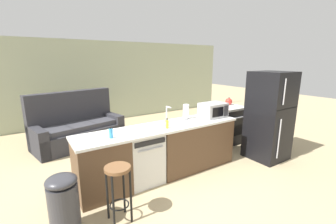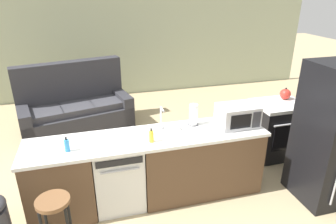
{
  "view_description": "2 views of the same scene",
  "coord_description": "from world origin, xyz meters",
  "px_view_note": "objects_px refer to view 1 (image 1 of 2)",
  "views": [
    {
      "loc": [
        -1.77,
        -3.13,
        2.0
      ],
      "look_at": [
        0.58,
        0.49,
        1.0
      ],
      "focal_mm": 24.0,
      "sensor_mm": 36.0,
      "label": 1
    },
    {
      "loc": [
        -0.48,
        -3.16,
        2.59
      ],
      "look_at": [
        0.45,
        0.21,
        1.1
      ],
      "focal_mm": 32.0,
      "sensor_mm": 36.0,
      "label": 2
    }
  ],
  "objects_px": {
    "stove_range": "(227,124)",
    "kettle": "(229,102)",
    "paper_towel_roll": "(186,112)",
    "bar_stool": "(118,182)",
    "dishwasher": "(142,158)",
    "trash_bin": "(64,204)",
    "microwave": "(213,110)",
    "soap_bottle": "(167,124)",
    "refrigerator": "(269,116)",
    "dish_soap_bottle": "(111,133)",
    "couch": "(77,128)"
  },
  "relations": [
    {
      "from": "dishwasher",
      "to": "microwave",
      "type": "bearing_deg",
      "value": -0.05
    },
    {
      "from": "kettle",
      "to": "couch",
      "type": "bearing_deg",
      "value": 152.06
    },
    {
      "from": "refrigerator",
      "to": "trash_bin",
      "type": "distance_m",
      "value": 3.92
    },
    {
      "from": "dish_soap_bottle",
      "to": "bar_stool",
      "type": "relative_size",
      "value": 0.24
    },
    {
      "from": "kettle",
      "to": "bar_stool",
      "type": "relative_size",
      "value": 0.28
    },
    {
      "from": "dish_soap_bottle",
      "to": "bar_stool",
      "type": "height_order",
      "value": "dish_soap_bottle"
    },
    {
      "from": "soap_bottle",
      "to": "kettle",
      "type": "xyz_separation_m",
      "value": [
        2.37,
        0.82,
        0.01
      ]
    },
    {
      "from": "dishwasher",
      "to": "microwave",
      "type": "relative_size",
      "value": 1.68
    },
    {
      "from": "bar_stool",
      "to": "couch",
      "type": "height_order",
      "value": "couch"
    },
    {
      "from": "stove_range",
      "to": "soap_bottle",
      "type": "relative_size",
      "value": 5.11
    },
    {
      "from": "microwave",
      "to": "dishwasher",
      "type": "bearing_deg",
      "value": 179.95
    },
    {
      "from": "refrigerator",
      "to": "microwave",
      "type": "relative_size",
      "value": 3.57
    },
    {
      "from": "stove_range",
      "to": "soap_bottle",
      "type": "distance_m",
      "value": 2.36
    },
    {
      "from": "dishwasher",
      "to": "trash_bin",
      "type": "relative_size",
      "value": 1.14
    },
    {
      "from": "paper_towel_roll",
      "to": "dish_soap_bottle",
      "type": "distance_m",
      "value": 1.59
    },
    {
      "from": "stove_range",
      "to": "paper_towel_roll",
      "type": "distance_m",
      "value": 1.72
    },
    {
      "from": "refrigerator",
      "to": "dish_soap_bottle",
      "type": "height_order",
      "value": "refrigerator"
    },
    {
      "from": "microwave",
      "to": "trash_bin",
      "type": "xyz_separation_m",
      "value": [
        -2.85,
        -0.55,
        -0.66
      ]
    },
    {
      "from": "dishwasher",
      "to": "kettle",
      "type": "distance_m",
      "value": 2.91
    },
    {
      "from": "refrigerator",
      "to": "paper_towel_roll",
      "type": "height_order",
      "value": "refrigerator"
    },
    {
      "from": "bar_stool",
      "to": "microwave",
      "type": "bearing_deg",
      "value": 17.36
    },
    {
      "from": "stove_range",
      "to": "kettle",
      "type": "xyz_separation_m",
      "value": [
        0.17,
        0.13,
        0.53
      ]
    },
    {
      "from": "dish_soap_bottle",
      "to": "bar_stool",
      "type": "distance_m",
      "value": 0.75
    },
    {
      "from": "dish_soap_bottle",
      "to": "bar_stool",
      "type": "xyz_separation_m",
      "value": [
        -0.14,
        -0.6,
        -0.44
      ]
    },
    {
      "from": "dishwasher",
      "to": "microwave",
      "type": "distance_m",
      "value": 1.68
    },
    {
      "from": "refrigerator",
      "to": "dish_soap_bottle",
      "type": "relative_size",
      "value": 10.14
    },
    {
      "from": "dishwasher",
      "to": "kettle",
      "type": "xyz_separation_m",
      "value": [
        2.77,
        0.68,
        0.56
      ]
    },
    {
      "from": "microwave",
      "to": "trash_bin",
      "type": "relative_size",
      "value": 0.68
    },
    {
      "from": "dish_soap_bottle",
      "to": "couch",
      "type": "distance_m",
      "value": 2.61
    },
    {
      "from": "trash_bin",
      "to": "dish_soap_bottle",
      "type": "bearing_deg",
      "value": 30.86
    },
    {
      "from": "dish_soap_bottle",
      "to": "stove_range",
      "type": "bearing_deg",
      "value": 11.77
    },
    {
      "from": "microwave",
      "to": "trash_bin",
      "type": "height_order",
      "value": "microwave"
    },
    {
      "from": "paper_towel_roll",
      "to": "soap_bottle",
      "type": "height_order",
      "value": "paper_towel_roll"
    },
    {
      "from": "kettle",
      "to": "dish_soap_bottle",
      "type": "bearing_deg",
      "value": -166.65
    },
    {
      "from": "soap_bottle",
      "to": "dish_soap_bottle",
      "type": "height_order",
      "value": "same"
    },
    {
      "from": "kettle",
      "to": "bar_stool",
      "type": "height_order",
      "value": "kettle"
    },
    {
      "from": "bar_stool",
      "to": "trash_bin",
      "type": "height_order",
      "value": "same"
    },
    {
      "from": "refrigerator",
      "to": "trash_bin",
      "type": "height_order",
      "value": "refrigerator"
    },
    {
      "from": "dishwasher",
      "to": "trash_bin",
      "type": "xyz_separation_m",
      "value": [
        -1.29,
        -0.55,
        -0.04
      ]
    },
    {
      "from": "dish_soap_bottle",
      "to": "dishwasher",
      "type": "bearing_deg",
      "value": 11.1
    },
    {
      "from": "couch",
      "to": "kettle",
      "type": "bearing_deg",
      "value": -27.94
    },
    {
      "from": "refrigerator",
      "to": "couch",
      "type": "distance_m",
      "value": 4.36
    },
    {
      "from": "kettle",
      "to": "refrigerator",
      "type": "bearing_deg",
      "value": -97.83
    },
    {
      "from": "microwave",
      "to": "kettle",
      "type": "xyz_separation_m",
      "value": [
        1.2,
        0.68,
        -0.05
      ]
    },
    {
      "from": "paper_towel_roll",
      "to": "dish_soap_bottle",
      "type": "relative_size",
      "value": 1.6
    },
    {
      "from": "microwave",
      "to": "kettle",
      "type": "height_order",
      "value": "microwave"
    },
    {
      "from": "microwave",
      "to": "bar_stool",
      "type": "xyz_separation_m",
      "value": [
        -2.24,
        -0.7,
        -0.5
      ]
    },
    {
      "from": "microwave",
      "to": "bar_stool",
      "type": "relative_size",
      "value": 0.68
    },
    {
      "from": "paper_towel_roll",
      "to": "dish_soap_bottle",
      "type": "xyz_separation_m",
      "value": [
        -1.56,
        -0.28,
        -0.07
      ]
    },
    {
      "from": "dishwasher",
      "to": "stove_range",
      "type": "xyz_separation_m",
      "value": [
        2.6,
        0.55,
        0.03
      ]
    }
  ]
}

